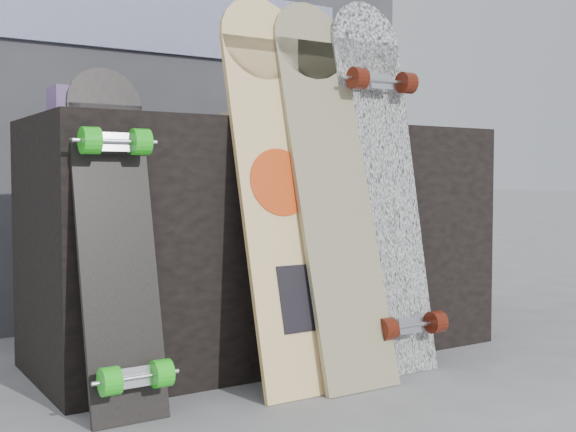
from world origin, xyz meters
TOP-DOWN VIEW (x-y plane):
  - ground at (0.00, 0.00)m, footprint 60.00×60.00m
  - vendor_table at (0.00, 0.50)m, footprint 1.60×0.60m
  - booth at (0.00, 1.35)m, footprint 2.40×0.22m
  - merch_box_purple at (-0.63, 0.61)m, footprint 0.18×0.12m
  - merch_box_small at (0.22, 0.55)m, footprint 0.14×0.14m
  - merch_box_flat at (0.03, 0.67)m, footprint 0.22×0.10m
  - longboard_geisha at (-0.18, 0.14)m, footprint 0.27×0.31m
  - longboard_celtic at (-0.01, 0.12)m, footprint 0.26×0.34m
  - longboard_cascadia at (0.21, 0.14)m, footprint 0.27×0.31m
  - skateboard_dark at (-0.67, 0.14)m, footprint 0.20×0.28m

SIDE VIEW (x-z plane):
  - ground at x=0.00m, z-range 0.00..0.00m
  - vendor_table at x=0.00m, z-range 0.00..0.80m
  - skateboard_dark at x=-0.67m, z-range 0.01..0.93m
  - longboard_geisha at x=-0.18m, z-range 0.03..1.21m
  - longboard_celtic at x=-0.01m, z-range 0.04..1.22m
  - longboard_cascadia at x=0.21m, z-range 0.02..1.23m
  - merch_box_flat at x=0.03m, z-range 0.80..0.86m
  - merch_box_purple at x=-0.63m, z-range 0.80..0.90m
  - merch_box_small at x=0.22m, z-range 0.80..0.92m
  - booth at x=0.00m, z-range 0.00..2.20m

